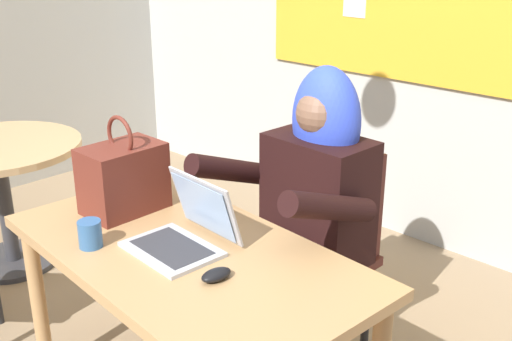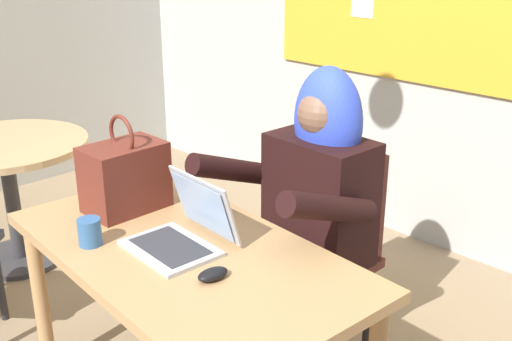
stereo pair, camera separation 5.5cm
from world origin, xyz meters
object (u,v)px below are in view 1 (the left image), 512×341
(laptop, at_px, (185,232))
(computer_mouse, at_px, (216,275))
(handbag, at_px, (123,177))
(side_table_round, at_px, (1,176))
(person_costumed, at_px, (307,198))
(coffee_mug, at_px, (90,234))
(chair_at_desk, at_px, (325,240))
(desk_main, at_px, (187,273))

(laptop, height_order, computer_mouse, laptop)
(handbag, bearing_deg, side_table_round, 178.11)
(person_costumed, xyz_separation_m, handbag, (-0.46, -0.54, 0.12))
(coffee_mug, bearing_deg, laptop, 44.72)
(coffee_mug, bearing_deg, chair_at_desk, 72.50)
(chair_at_desk, relative_size, person_costumed, 0.72)
(desk_main, distance_m, chair_at_desk, 0.73)
(computer_mouse, height_order, coffee_mug, coffee_mug)
(computer_mouse, bearing_deg, handbag, 176.64)
(laptop, height_order, coffee_mug, laptop)
(chair_at_desk, relative_size, side_table_round, 1.05)
(desk_main, relative_size, person_costumed, 1.10)
(chair_at_desk, height_order, person_costumed, person_costumed)
(desk_main, height_order, person_costumed, person_costumed)
(desk_main, height_order, chair_at_desk, chair_at_desk)
(person_costumed, distance_m, side_table_round, 1.77)
(coffee_mug, bearing_deg, side_table_round, 167.85)
(computer_mouse, bearing_deg, chair_at_desk, 109.15)
(chair_at_desk, distance_m, side_table_round, 1.80)
(desk_main, xyz_separation_m, coffee_mug, (-0.24, -0.21, 0.14))
(handbag, bearing_deg, desk_main, -6.30)
(chair_at_desk, distance_m, coffee_mug, 1.01)
(computer_mouse, distance_m, handbag, 0.66)
(person_costumed, height_order, side_table_round, person_costumed)
(coffee_mug, bearing_deg, handbag, 123.09)
(chair_at_desk, height_order, side_table_round, chair_at_desk)
(chair_at_desk, height_order, handbag, handbag)
(coffee_mug, bearing_deg, desk_main, 41.14)
(chair_at_desk, xyz_separation_m, laptop, (-0.07, -0.71, 0.26))
(handbag, bearing_deg, computer_mouse, -9.88)
(person_costumed, height_order, coffee_mug, person_costumed)
(desk_main, bearing_deg, handbag, 173.70)
(person_costumed, bearing_deg, handbag, -37.89)
(desk_main, distance_m, coffee_mug, 0.35)
(chair_at_desk, bearing_deg, person_costumed, -1.17)
(laptop, distance_m, handbag, 0.41)
(computer_mouse, distance_m, coffee_mug, 0.49)
(computer_mouse, xyz_separation_m, side_table_round, (-1.86, 0.15, -0.22))
(chair_at_desk, xyz_separation_m, coffee_mug, (-0.29, -0.93, 0.26))
(person_costumed, xyz_separation_m, laptop, (-0.06, -0.58, 0.03))
(laptop, xyz_separation_m, computer_mouse, (0.24, -0.08, -0.04))
(handbag, xyz_separation_m, side_table_round, (-1.23, 0.04, -0.33))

